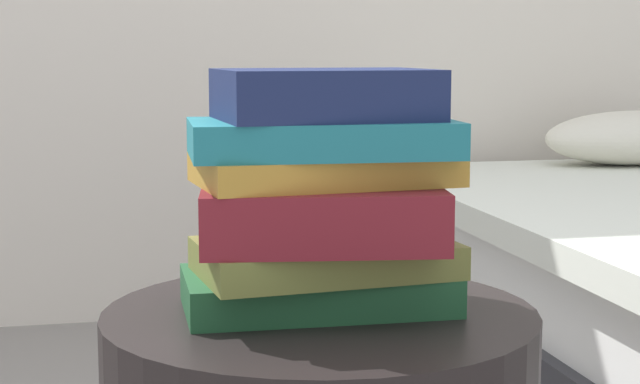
{
  "coord_description": "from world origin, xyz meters",
  "views": [
    {
      "loc": [
        -0.24,
        -1.08,
        0.8
      ],
      "look_at": [
        0.0,
        0.0,
        0.65
      ],
      "focal_mm": 57.88,
      "sensor_mm": 36.0,
      "label": 1
    }
  ],
  "objects_px": {
    "book_ochre": "(324,169)",
    "book_olive": "(324,257)",
    "book_maroon": "(318,213)",
    "book_teal": "(321,138)",
    "book_forest": "(318,290)",
    "book_navy": "(326,95)"
  },
  "relations": [
    {
      "from": "book_maroon",
      "to": "book_teal",
      "type": "relative_size",
      "value": 0.91
    },
    {
      "from": "book_olive",
      "to": "book_navy",
      "type": "distance_m",
      "value": 0.18
    },
    {
      "from": "book_ochre",
      "to": "book_olive",
      "type": "bearing_deg",
      "value": 59.44
    },
    {
      "from": "book_forest",
      "to": "book_teal",
      "type": "relative_size",
      "value": 1.05
    },
    {
      "from": "book_teal",
      "to": "book_maroon",
      "type": "bearing_deg",
      "value": 109.56
    },
    {
      "from": "book_olive",
      "to": "book_ochre",
      "type": "height_order",
      "value": "book_ochre"
    },
    {
      "from": "book_teal",
      "to": "book_forest",
      "type": "bearing_deg",
      "value": 89.22
    },
    {
      "from": "book_forest",
      "to": "book_teal",
      "type": "distance_m",
      "value": 0.17
    },
    {
      "from": "book_maroon",
      "to": "book_ochre",
      "type": "height_order",
      "value": "book_ochre"
    },
    {
      "from": "book_olive",
      "to": "book_ochre",
      "type": "bearing_deg",
      "value": -120.81
    },
    {
      "from": "book_maroon",
      "to": "book_teal",
      "type": "xyz_separation_m",
      "value": [
        0.0,
        -0.01,
        0.08
      ]
    },
    {
      "from": "book_forest",
      "to": "book_navy",
      "type": "height_order",
      "value": "book_navy"
    },
    {
      "from": "book_forest",
      "to": "book_ochre",
      "type": "bearing_deg",
      "value": -56.46
    },
    {
      "from": "book_maroon",
      "to": "book_teal",
      "type": "distance_m",
      "value": 0.08
    },
    {
      "from": "book_forest",
      "to": "book_maroon",
      "type": "relative_size",
      "value": 1.16
    },
    {
      "from": "book_ochre",
      "to": "book_navy",
      "type": "xyz_separation_m",
      "value": [
        0.0,
        -0.01,
        0.08
      ]
    },
    {
      "from": "book_olive",
      "to": "book_ochre",
      "type": "relative_size",
      "value": 1.01
    },
    {
      "from": "book_navy",
      "to": "book_olive",
      "type": "bearing_deg",
      "value": 82.92
    },
    {
      "from": "book_ochre",
      "to": "book_teal",
      "type": "height_order",
      "value": "book_teal"
    },
    {
      "from": "book_forest",
      "to": "book_ochre",
      "type": "distance_m",
      "value": 0.14
    },
    {
      "from": "book_forest",
      "to": "book_ochre",
      "type": "relative_size",
      "value": 1.09
    },
    {
      "from": "book_forest",
      "to": "book_maroon",
      "type": "xyz_separation_m",
      "value": [
        -0.0,
        -0.01,
        0.09
      ]
    }
  ]
}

